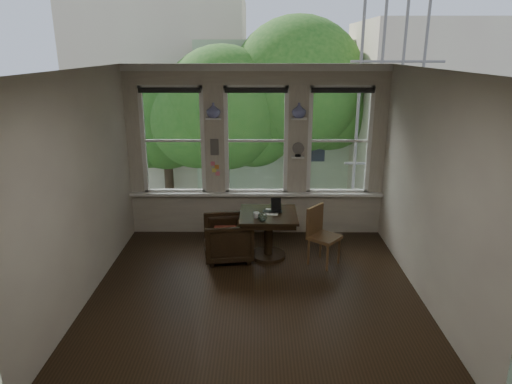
{
  "coord_description": "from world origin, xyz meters",
  "views": [
    {
      "loc": [
        0.05,
        -5.61,
        3.24
      ],
      "look_at": [
        0.01,
        0.9,
        1.18
      ],
      "focal_mm": 32.0,
      "sensor_mm": 36.0,
      "label": 1
    }
  ],
  "objects_px": {
    "laptop": "(272,213)",
    "mug": "(256,215)",
    "side_chair_right": "(325,237)",
    "table": "(268,235)",
    "armchair_left": "(228,238)"
  },
  "relations": [
    {
      "from": "side_chair_right",
      "to": "table",
      "type": "bearing_deg",
      "value": 113.9
    },
    {
      "from": "table",
      "to": "armchair_left",
      "type": "height_order",
      "value": "table"
    },
    {
      "from": "table",
      "to": "armchair_left",
      "type": "bearing_deg",
      "value": -175.5
    },
    {
      "from": "table",
      "to": "laptop",
      "type": "relative_size",
      "value": 2.96
    },
    {
      "from": "side_chair_right",
      "to": "laptop",
      "type": "height_order",
      "value": "side_chair_right"
    },
    {
      "from": "mug",
      "to": "side_chair_right",
      "type": "bearing_deg",
      "value": -3.12
    },
    {
      "from": "side_chair_right",
      "to": "armchair_left",
      "type": "bearing_deg",
      "value": 122.57
    },
    {
      "from": "mug",
      "to": "armchair_left",
      "type": "bearing_deg",
      "value": 162.98
    },
    {
      "from": "table",
      "to": "laptop",
      "type": "distance_m",
      "value": 0.39
    },
    {
      "from": "table",
      "to": "laptop",
      "type": "height_order",
      "value": "laptop"
    },
    {
      "from": "armchair_left",
      "to": "side_chair_right",
      "type": "xyz_separation_m",
      "value": [
        1.51,
        -0.2,
        0.11
      ]
    },
    {
      "from": "laptop",
      "to": "mug",
      "type": "distance_m",
      "value": 0.32
    },
    {
      "from": "side_chair_right",
      "to": "mug",
      "type": "xyz_separation_m",
      "value": [
        -1.06,
        0.06,
        0.33
      ]
    },
    {
      "from": "side_chair_right",
      "to": "mug",
      "type": "relative_size",
      "value": 9.84
    },
    {
      "from": "table",
      "to": "side_chair_right",
      "type": "height_order",
      "value": "side_chair_right"
    }
  ]
}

